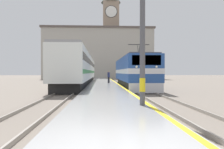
# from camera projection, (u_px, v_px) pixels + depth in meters

# --- Properties ---
(ground_plane) EXTENTS (200.00, 200.00, 0.00)m
(ground_plane) POSITION_uv_depth(u_px,v_px,m) (103.00, 83.00, 34.55)
(ground_plane) COLOR #70665B
(platform) EXTENTS (3.78, 140.00, 0.31)m
(platform) POSITION_uv_depth(u_px,v_px,m) (104.00, 84.00, 29.56)
(platform) COLOR #999999
(platform) RESTS_ON ground
(rail_track_near) EXTENTS (2.83, 140.00, 0.16)m
(rail_track_near) POSITION_uv_depth(u_px,v_px,m) (127.00, 85.00, 29.72)
(rail_track_near) COLOR #70665B
(rail_track_near) RESTS_ON ground
(rail_track_far) EXTENTS (2.84, 140.00, 0.16)m
(rail_track_far) POSITION_uv_depth(u_px,v_px,m) (80.00, 85.00, 29.39)
(rail_track_far) COLOR #70665B
(rail_track_far) RESTS_ON ground
(locomotive_train) EXTENTS (2.92, 14.23, 4.42)m
(locomotive_train) POSITION_uv_depth(u_px,v_px,m) (133.00, 72.00, 24.21)
(locomotive_train) COLOR black
(locomotive_train) RESTS_ON ground
(passenger_train) EXTENTS (2.92, 30.50, 4.19)m
(passenger_train) POSITION_uv_depth(u_px,v_px,m) (81.00, 69.00, 31.37)
(passenger_train) COLOR black
(passenger_train) RESTS_ON ground
(catenary_mast) EXTENTS (2.08, 0.26, 7.82)m
(catenary_mast) POSITION_uv_depth(u_px,v_px,m) (144.00, 17.00, 9.59)
(catenary_mast) COLOR #4C4C51
(catenary_mast) RESTS_ON platform
(person_on_platform) EXTENTS (0.34, 0.34, 1.67)m
(person_on_platform) POSITION_uv_depth(u_px,v_px,m) (109.00, 76.00, 30.36)
(person_on_platform) COLOR #23232D
(person_on_platform) RESTS_ON platform
(clock_tower) EXTENTS (5.98, 5.98, 27.50)m
(clock_tower) POSITION_uv_depth(u_px,v_px,m) (111.00, 30.00, 67.27)
(clock_tower) COLOR gray
(clock_tower) RESTS_ON ground
(station_building) EXTENTS (29.92, 9.56, 13.81)m
(station_building) POSITION_uv_depth(u_px,v_px,m) (99.00, 54.00, 60.89)
(station_building) COLOR #A8A399
(station_building) RESTS_ON ground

